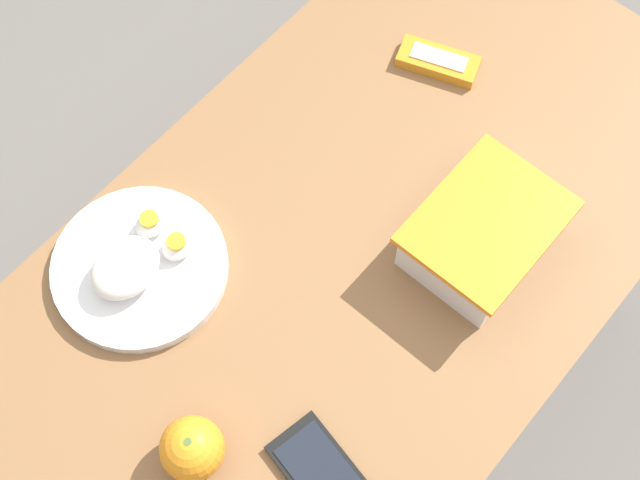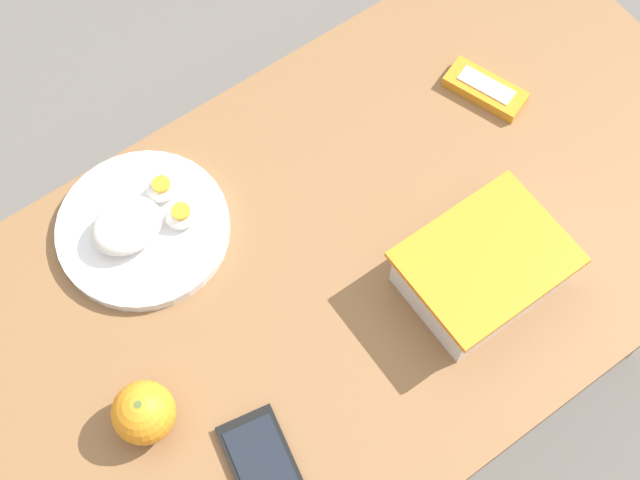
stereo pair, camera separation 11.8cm
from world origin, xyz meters
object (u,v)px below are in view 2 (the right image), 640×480
food_container (482,271)px  rice_plate (141,226)px  cell_phone (267,474)px  orange_fruit (144,413)px  candy_bar (485,89)px

food_container → rice_plate: bearing=-44.8°
rice_plate → cell_phone: (0.05, 0.37, -0.01)m
rice_plate → cell_phone: rice_plate is taller
orange_fruit → cell_phone: size_ratio=0.47×
food_container → orange_fruit: bearing=-11.8°
food_container → rice_plate: 0.46m
orange_fruit → cell_phone: orange_fruit is taller
rice_plate → candy_bar: size_ratio=1.82×
cell_phone → food_container: bearing=-172.9°
orange_fruit → rice_plate: bearing=-119.3°
orange_fruit → rice_plate: orange_fruit is taller
orange_fruit → rice_plate: 0.26m
rice_plate → orange_fruit: bearing=60.7°
food_container → orange_fruit: 0.46m
cell_phone → orange_fruit: bearing=-59.8°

